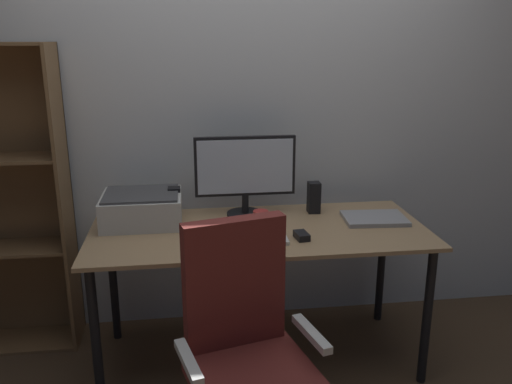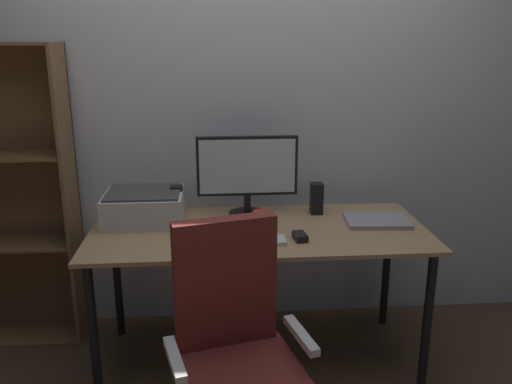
{
  "view_description": "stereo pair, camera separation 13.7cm",
  "coord_description": "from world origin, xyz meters",
  "px_view_note": "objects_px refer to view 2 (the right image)",
  "views": [
    {
      "loc": [
        -0.35,
        -2.45,
        1.66
      ],
      "look_at": [
        -0.01,
        0.02,
        0.93
      ],
      "focal_mm": 36.93,
      "sensor_mm": 36.0,
      "label": 1
    },
    {
      "loc": [
        -0.21,
        -2.47,
        1.66
      ],
      "look_at": [
        -0.01,
        0.02,
        0.93
      ],
      "focal_mm": 36.93,
      "sensor_mm": 36.0,
      "label": 2
    }
  ],
  "objects_px": {
    "desk": "(259,243)",
    "speaker_left": "(177,202)",
    "mouse": "(300,237)",
    "printer": "(144,206)",
    "office_chair": "(236,367)",
    "keyboard": "(255,241)",
    "speaker_right": "(317,198)",
    "bookshelf": "(3,200)",
    "coffee_mug": "(261,220)",
    "laptop": "(377,221)",
    "monitor": "(247,171)"
  },
  "relations": [
    {
      "from": "laptop",
      "to": "printer",
      "type": "xyz_separation_m",
      "value": [
        -1.2,
        0.12,
        0.07
      ]
    },
    {
      "from": "monitor",
      "to": "bookshelf",
      "type": "height_order",
      "value": "bookshelf"
    },
    {
      "from": "mouse",
      "to": "printer",
      "type": "distance_m",
      "value": 0.84
    },
    {
      "from": "desk",
      "to": "office_chair",
      "type": "bearing_deg",
      "value": -101.38
    },
    {
      "from": "monitor",
      "to": "printer",
      "type": "distance_m",
      "value": 0.57
    },
    {
      "from": "monitor",
      "to": "laptop",
      "type": "height_order",
      "value": "monitor"
    },
    {
      "from": "mouse",
      "to": "printer",
      "type": "xyz_separation_m",
      "value": [
        -0.76,
        0.33,
        0.06
      ]
    },
    {
      "from": "mouse",
      "to": "printer",
      "type": "relative_size",
      "value": 0.24
    },
    {
      "from": "keyboard",
      "to": "speaker_left",
      "type": "relative_size",
      "value": 1.71
    },
    {
      "from": "printer",
      "to": "speaker_left",
      "type": "bearing_deg",
      "value": 16.79
    },
    {
      "from": "monitor",
      "to": "coffee_mug",
      "type": "distance_m",
      "value": 0.3
    },
    {
      "from": "monitor",
      "to": "speaker_right",
      "type": "xyz_separation_m",
      "value": [
        0.37,
        -0.01,
        -0.16
      ]
    },
    {
      "from": "monitor",
      "to": "mouse",
      "type": "bearing_deg",
      "value": -59.96
    },
    {
      "from": "speaker_right",
      "to": "bookshelf",
      "type": "height_order",
      "value": "bookshelf"
    },
    {
      "from": "keyboard",
      "to": "desk",
      "type": "bearing_deg",
      "value": 79.48
    },
    {
      "from": "desk",
      "to": "mouse",
      "type": "relative_size",
      "value": 17.5
    },
    {
      "from": "speaker_right",
      "to": "printer",
      "type": "bearing_deg",
      "value": -176.87
    },
    {
      "from": "monitor",
      "to": "coffee_mug",
      "type": "relative_size",
      "value": 5.63
    },
    {
      "from": "desk",
      "to": "speaker_left",
      "type": "height_order",
      "value": "speaker_left"
    },
    {
      "from": "speaker_left",
      "to": "office_chair",
      "type": "distance_m",
      "value": 1.06
    },
    {
      "from": "monitor",
      "to": "desk",
      "type": "bearing_deg",
      "value": -79.13
    },
    {
      "from": "desk",
      "to": "office_chair",
      "type": "relative_size",
      "value": 1.66
    },
    {
      "from": "speaker_left",
      "to": "speaker_right",
      "type": "xyz_separation_m",
      "value": [
        0.75,
        0.0,
        0.0
      ]
    },
    {
      "from": "coffee_mug",
      "to": "bookshelf",
      "type": "xyz_separation_m",
      "value": [
        -1.38,
        0.37,
        0.03
      ]
    },
    {
      "from": "desk",
      "to": "mouse",
      "type": "xyz_separation_m",
      "value": [
        0.18,
        -0.16,
        0.09
      ]
    },
    {
      "from": "laptop",
      "to": "bookshelf",
      "type": "distance_m",
      "value": 2.02
    },
    {
      "from": "monitor",
      "to": "office_chair",
      "type": "distance_m",
      "value": 1.1
    },
    {
      "from": "desk",
      "to": "bookshelf",
      "type": "height_order",
      "value": "bookshelf"
    },
    {
      "from": "desk",
      "to": "office_chair",
      "type": "xyz_separation_m",
      "value": [
        -0.15,
        -0.74,
        -0.2
      ]
    },
    {
      "from": "mouse",
      "to": "coffee_mug",
      "type": "xyz_separation_m",
      "value": [
        -0.17,
        0.17,
        0.03
      ]
    },
    {
      "from": "keyboard",
      "to": "printer",
      "type": "bearing_deg",
      "value": 148.07
    },
    {
      "from": "desk",
      "to": "speaker_left",
      "type": "xyz_separation_m",
      "value": [
        -0.42,
        0.22,
        0.16
      ]
    },
    {
      "from": "laptop",
      "to": "speaker_left",
      "type": "bearing_deg",
      "value": 174.49
    },
    {
      "from": "monitor",
      "to": "bookshelf",
      "type": "xyz_separation_m",
      "value": [
        -1.33,
        0.14,
        -0.17
      ]
    },
    {
      "from": "keyboard",
      "to": "coffee_mug",
      "type": "relative_size",
      "value": 3.06
    },
    {
      "from": "coffee_mug",
      "to": "laptop",
      "type": "xyz_separation_m",
      "value": [
        0.61,
        0.04,
        -0.04
      ]
    },
    {
      "from": "printer",
      "to": "bookshelf",
      "type": "distance_m",
      "value": 0.81
    },
    {
      "from": "printer",
      "to": "laptop",
      "type": "bearing_deg",
      "value": -5.87
    },
    {
      "from": "bookshelf",
      "to": "office_chair",
      "type": "bearing_deg",
      "value": -42.12
    },
    {
      "from": "printer",
      "to": "bookshelf",
      "type": "bearing_deg",
      "value": 165.61
    },
    {
      "from": "laptop",
      "to": "coffee_mug",
      "type": "bearing_deg",
      "value": -172.12
    },
    {
      "from": "desk",
      "to": "laptop",
      "type": "height_order",
      "value": "laptop"
    },
    {
      "from": "coffee_mug",
      "to": "speaker_left",
      "type": "xyz_separation_m",
      "value": [
        -0.43,
        0.21,
        0.04
      ]
    },
    {
      "from": "laptop",
      "to": "speaker_left",
      "type": "relative_size",
      "value": 1.88
    },
    {
      "from": "laptop",
      "to": "speaker_right",
      "type": "bearing_deg",
      "value": 152.71
    },
    {
      "from": "mouse",
      "to": "laptop",
      "type": "xyz_separation_m",
      "value": [
        0.44,
        0.21,
        -0.01
      ]
    },
    {
      "from": "speaker_left",
      "to": "speaker_right",
      "type": "relative_size",
      "value": 1.0
    },
    {
      "from": "desk",
      "to": "mouse",
      "type": "distance_m",
      "value": 0.26
    },
    {
      "from": "laptop",
      "to": "printer",
      "type": "bearing_deg",
      "value": 178.14
    },
    {
      "from": "monitor",
      "to": "bookshelf",
      "type": "bearing_deg",
      "value": 173.8
    }
  ]
}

